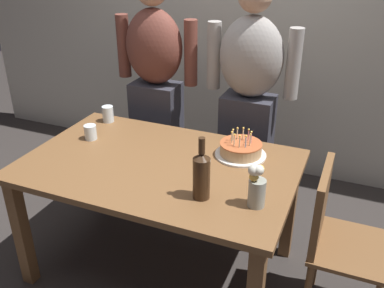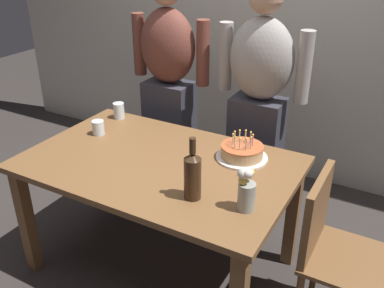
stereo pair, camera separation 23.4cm
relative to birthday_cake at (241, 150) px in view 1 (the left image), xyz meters
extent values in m
plane|color=#332D2B|center=(-0.39, -0.25, -0.78)|extent=(10.00, 10.00, 0.00)
cube|color=beige|center=(-0.39, 1.30, 0.52)|extent=(5.20, 0.10, 2.60)
cube|color=brown|center=(-0.39, -0.25, -0.06)|extent=(1.50, 0.96, 0.03)
cube|color=brown|center=(-1.07, -0.66, -0.43)|extent=(0.07, 0.07, 0.70)
cube|color=brown|center=(-1.07, 0.16, -0.43)|extent=(0.07, 0.07, 0.70)
cube|color=brown|center=(0.29, 0.16, -0.43)|extent=(0.07, 0.07, 0.70)
cylinder|color=white|center=(0.00, 0.00, -0.03)|extent=(0.29, 0.29, 0.01)
cylinder|color=tan|center=(0.00, 0.00, 0.00)|extent=(0.24, 0.24, 0.06)
cylinder|color=#B75B33|center=(0.00, 0.00, 0.04)|extent=(0.24, 0.24, 0.01)
cylinder|color=beige|center=(-0.01, 0.05, 0.07)|extent=(0.01, 0.01, 0.06)
sphere|color=#F9C64C|center=(-0.01, 0.05, 0.11)|extent=(0.01, 0.01, 0.01)
cylinder|color=beige|center=(-0.04, 0.04, 0.07)|extent=(0.01, 0.01, 0.06)
sphere|color=#F9C64C|center=(-0.04, 0.04, 0.11)|extent=(0.01, 0.01, 0.01)
cylinder|color=beige|center=(-0.05, 0.01, 0.07)|extent=(0.01, 0.01, 0.06)
sphere|color=#F9C64C|center=(-0.05, 0.01, 0.11)|extent=(0.01, 0.01, 0.01)
cylinder|color=beige|center=(-0.05, -0.02, 0.07)|extent=(0.01, 0.01, 0.06)
sphere|color=#F9C64C|center=(-0.05, -0.02, 0.11)|extent=(0.01, 0.01, 0.01)
cylinder|color=beige|center=(-0.03, -0.05, 0.07)|extent=(0.01, 0.01, 0.06)
sphere|color=#F9C64C|center=(-0.03, -0.05, 0.11)|extent=(0.01, 0.01, 0.01)
cylinder|color=beige|center=(0.01, -0.05, 0.07)|extent=(0.01, 0.01, 0.06)
sphere|color=#F9C64C|center=(0.01, -0.05, 0.11)|extent=(0.01, 0.01, 0.01)
cylinder|color=#93B7DB|center=(0.04, -0.04, 0.07)|extent=(0.01, 0.01, 0.06)
sphere|color=#F9C64C|center=(0.04, -0.04, 0.11)|extent=(0.01, 0.01, 0.01)
cylinder|color=beige|center=(0.05, -0.01, 0.07)|extent=(0.01, 0.01, 0.06)
sphere|color=#F9C64C|center=(0.05, -0.01, 0.11)|extent=(0.01, 0.01, 0.01)
cylinder|color=pink|center=(0.05, 0.02, 0.07)|extent=(0.01, 0.01, 0.06)
sphere|color=#F9C64C|center=(0.05, 0.02, 0.11)|extent=(0.01, 0.01, 0.01)
cylinder|color=pink|center=(0.03, 0.05, 0.07)|extent=(0.01, 0.01, 0.06)
sphere|color=#F9C64C|center=(0.03, 0.05, 0.11)|extent=(0.01, 0.01, 0.01)
cylinder|color=silver|center=(-0.91, -0.14, 0.01)|extent=(0.07, 0.07, 0.09)
cylinder|color=silver|center=(-0.96, 0.13, 0.01)|extent=(0.07, 0.07, 0.11)
cylinder|color=#382314|center=(-0.05, -0.48, 0.07)|extent=(0.08, 0.08, 0.21)
cone|color=#382314|center=(-0.05, -0.48, 0.19)|extent=(0.08, 0.08, 0.03)
cylinder|color=#382314|center=(-0.05, -0.48, 0.24)|extent=(0.03, 0.03, 0.08)
cylinder|color=#999E93|center=(0.21, -0.44, 0.03)|extent=(0.08, 0.08, 0.14)
sphere|color=silver|center=(0.21, -0.45, 0.16)|extent=(0.05, 0.05, 0.05)
sphere|color=gold|center=(0.19, -0.46, 0.12)|extent=(0.04, 0.04, 0.04)
sphere|color=silver|center=(0.19, -0.45, 0.15)|extent=(0.06, 0.06, 0.06)
sphere|color=gold|center=(0.21, -0.42, 0.14)|extent=(0.04, 0.04, 0.04)
cube|color=#33333D|center=(-0.79, 0.49, -0.32)|extent=(0.34, 0.23, 0.92)
ellipsoid|color=brown|center=(-0.79, 0.49, 0.40)|extent=(0.41, 0.27, 0.52)
cylinder|color=brown|center=(-0.53, 0.52, 0.38)|extent=(0.09, 0.09, 0.44)
cylinder|color=brown|center=(-1.05, 0.52, 0.38)|extent=(0.09, 0.09, 0.44)
cube|color=#33333D|center=(-0.10, 0.49, -0.32)|extent=(0.34, 0.23, 0.92)
ellipsoid|color=#9E9993|center=(-0.10, 0.49, 0.40)|extent=(0.41, 0.27, 0.52)
cylinder|color=#9E9993|center=(0.16, 0.52, 0.38)|extent=(0.09, 0.09, 0.44)
cylinder|color=#9E9993|center=(-0.36, 0.52, 0.38)|extent=(0.09, 0.09, 0.44)
cube|color=brown|center=(0.68, -0.22, -0.32)|extent=(0.42, 0.42, 0.02)
cube|color=brown|center=(0.49, -0.22, -0.11)|extent=(0.04, 0.40, 0.40)
cylinder|color=brown|center=(0.86, -0.04, -0.55)|extent=(0.04, 0.04, 0.45)
cylinder|color=brown|center=(0.50, -0.04, -0.55)|extent=(0.04, 0.04, 0.45)
camera|label=1|loc=(0.57, -2.08, 1.11)|focal=39.90mm
camera|label=2|loc=(0.78, -1.98, 1.11)|focal=39.90mm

